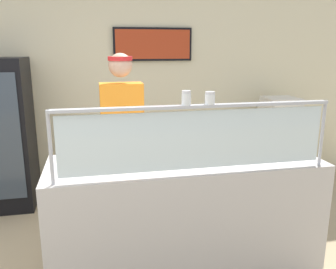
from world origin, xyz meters
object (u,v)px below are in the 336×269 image
(pizza_tray, at_px, (148,158))
(pepper_flake_shaker, at_px, (210,99))
(pizza_server, at_px, (144,157))
(parmesan_shaker, at_px, (186,99))
(worker_figure, at_px, (123,137))
(pizza_box_stack, at_px, (280,110))

(pizza_tray, bearing_deg, pepper_flake_shaker, -44.57)
(pizza_server, relative_size, parmesan_shaker, 2.90)
(pizza_tray, relative_size, pizza_server, 1.46)
(pizza_tray, xyz_separation_m, parmesan_shaker, (0.20, -0.36, 0.51))
(worker_figure, bearing_deg, pizza_server, -79.03)
(worker_figure, bearing_deg, pizza_box_stack, 24.82)
(parmesan_shaker, height_order, pizza_box_stack, parmesan_shaker)
(pizza_server, bearing_deg, worker_figure, 117.66)
(pizza_server, height_order, parmesan_shaker, parmesan_shaker)
(worker_figure, relative_size, pizza_box_stack, 3.88)
(parmesan_shaker, xyz_separation_m, pepper_flake_shaker, (0.16, -0.00, -0.00))
(pizza_tray, height_order, parmesan_shaker, parmesan_shaker)
(pizza_box_stack, bearing_deg, pizza_server, -142.15)
(parmesan_shaker, relative_size, pizza_box_stack, 0.21)
(pizza_tray, xyz_separation_m, pizza_box_stack, (1.97, 1.54, 0.05))
(pizza_server, distance_m, worker_figure, 0.59)
(pizza_tray, distance_m, pepper_flake_shaker, 0.72)
(pizza_server, xyz_separation_m, pepper_flake_shaker, (0.40, -0.34, 0.48))
(pepper_flake_shaker, height_order, pizza_box_stack, pepper_flake_shaker)
(pepper_flake_shaker, bearing_deg, parmesan_shaker, 180.00)
(pepper_flake_shaker, bearing_deg, pizza_tray, 135.43)
(pepper_flake_shaker, bearing_deg, pizza_box_stack, 49.79)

